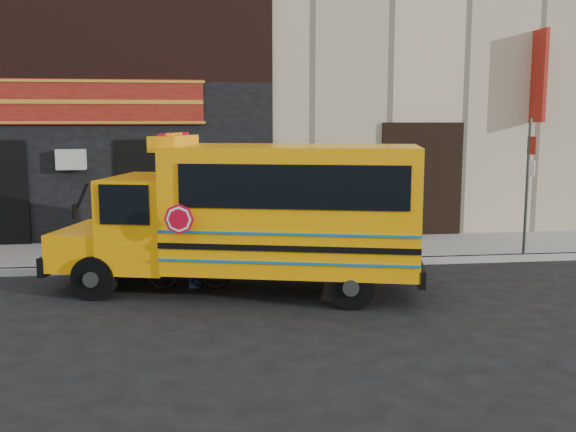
# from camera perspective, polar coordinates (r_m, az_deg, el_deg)

# --- Properties ---
(ground) EXTENTS (120.00, 120.00, 0.00)m
(ground) POSITION_cam_1_polar(r_m,az_deg,el_deg) (11.61, 1.43, -7.49)
(ground) COLOR black
(ground) RESTS_ON ground
(curb) EXTENTS (40.00, 0.20, 0.15)m
(curb) POSITION_cam_1_polar(r_m,az_deg,el_deg) (14.09, -0.16, -4.31)
(curb) COLOR #999994
(curb) RESTS_ON ground
(sidewalk) EXTENTS (40.00, 3.00, 0.15)m
(sidewalk) POSITION_cam_1_polar(r_m,az_deg,el_deg) (15.55, -0.83, -3.10)
(sidewalk) COLOR gray
(sidewalk) RESTS_ON ground
(building) EXTENTS (20.00, 10.70, 12.00)m
(building) POSITION_cam_1_polar(r_m,az_deg,el_deg) (21.75, -2.93, 16.21)
(building) COLOR #C2B092
(building) RESTS_ON sidewalk
(school_bus) EXTENTS (7.21, 3.77, 2.92)m
(school_bus) POSITION_cam_1_polar(r_m,az_deg,el_deg) (11.95, -2.67, 0.36)
(school_bus) COLOR black
(school_bus) RESTS_ON ground
(sign_pole) EXTENTS (0.09, 0.28, 3.25)m
(sign_pole) POSITION_cam_1_polar(r_m,az_deg,el_deg) (15.52, 20.54, 2.74)
(sign_pole) COLOR #3C433E
(sign_pole) RESTS_ON ground
(bicycle) EXTENTS (1.65, 0.59, 0.97)m
(bicycle) POSITION_cam_1_polar(r_m,az_deg,el_deg) (12.35, -8.81, -4.30)
(bicycle) COLOR black
(bicycle) RESTS_ON ground
(cyclist) EXTENTS (0.55, 0.72, 1.76)m
(cyclist) POSITION_cam_1_polar(r_m,az_deg,el_deg) (12.33, -8.30, -2.43)
(cyclist) COLOR #111E34
(cyclist) RESTS_ON ground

